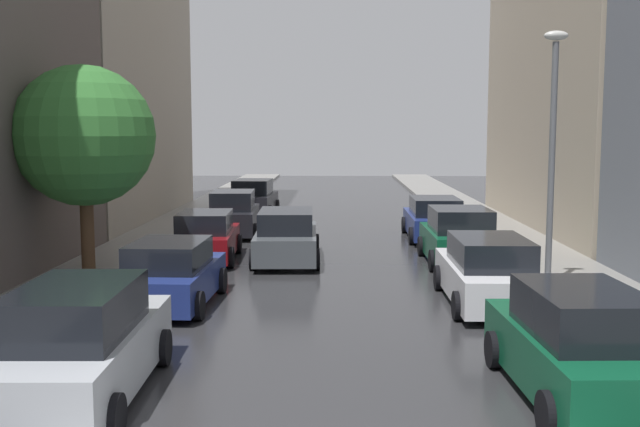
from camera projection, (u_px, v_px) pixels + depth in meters
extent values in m
cube|color=#2C2C2F|center=(333.00, 231.00, 30.33)|extent=(28.00, 72.00, 0.04)
cube|color=gray|center=(175.00, 228.00, 30.47)|extent=(3.00, 72.00, 0.15)
cube|color=gray|center=(493.00, 229.00, 30.17)|extent=(3.00, 72.00, 0.15)
cube|color=#B2B7BF|center=(82.00, 358.00, 11.35)|extent=(1.91, 4.82, 0.90)
cube|color=black|center=(75.00, 310.00, 11.03)|extent=(1.64, 2.67, 0.74)
cylinder|color=black|center=(60.00, 348.00, 12.95)|extent=(0.24, 0.65, 0.64)
cylinder|color=black|center=(163.00, 348.00, 12.96)|extent=(0.24, 0.65, 0.64)
cylinder|color=black|center=(113.00, 417.00, 9.83)|extent=(0.24, 0.65, 0.64)
cube|color=navy|center=(172.00, 282.00, 17.40)|extent=(1.95, 4.16, 0.75)
cube|color=black|center=(169.00, 255.00, 17.12)|extent=(1.67, 2.30, 0.62)
cylinder|color=black|center=(150.00, 280.00, 18.82)|extent=(0.24, 0.65, 0.64)
cylinder|color=black|center=(221.00, 280.00, 18.72)|extent=(0.24, 0.65, 0.64)
cylinder|color=black|center=(115.00, 305.00, 16.13)|extent=(0.24, 0.65, 0.64)
cylinder|color=black|center=(198.00, 306.00, 16.03)|extent=(0.24, 0.65, 0.64)
cube|color=maroon|center=(206.00, 243.00, 23.38)|extent=(1.94, 4.13, 0.76)
cube|color=black|center=(205.00, 222.00, 23.10)|extent=(1.65, 2.30, 0.62)
cylinder|color=black|center=(185.00, 244.00, 24.72)|extent=(0.25, 0.65, 0.64)
cylinder|color=black|center=(238.00, 244.00, 24.76)|extent=(0.25, 0.65, 0.64)
cylinder|color=black|center=(171.00, 258.00, 22.06)|extent=(0.25, 0.65, 0.64)
cylinder|color=black|center=(230.00, 257.00, 22.10)|extent=(0.25, 0.65, 0.64)
cube|color=black|center=(234.00, 220.00, 28.96)|extent=(1.96, 4.28, 0.86)
cube|color=black|center=(233.00, 200.00, 28.66)|extent=(1.66, 2.38, 0.71)
cylinder|color=black|center=(215.00, 223.00, 30.35)|extent=(0.25, 0.65, 0.64)
cylinder|color=black|center=(258.00, 222.00, 30.39)|extent=(0.25, 0.65, 0.64)
cylinder|color=black|center=(206.00, 232.00, 27.59)|extent=(0.25, 0.65, 0.64)
cylinder|color=black|center=(254.00, 232.00, 27.63)|extent=(0.25, 0.65, 0.64)
cube|color=black|center=(253.00, 203.00, 35.61)|extent=(2.07, 4.15, 0.86)
cube|color=black|center=(253.00, 187.00, 35.32)|extent=(1.77, 2.31, 0.70)
cylinder|color=black|center=(239.00, 206.00, 37.03)|extent=(0.25, 0.65, 0.64)
cylinder|color=black|center=(277.00, 206.00, 36.91)|extent=(0.25, 0.65, 0.64)
cylinder|color=black|center=(229.00, 212.00, 34.37)|extent=(0.25, 0.65, 0.64)
cylinder|color=black|center=(269.00, 212.00, 34.24)|extent=(0.25, 0.65, 0.64)
cube|color=#0C4C2D|center=(576.00, 359.00, 11.37)|extent=(1.94, 4.51, 0.87)
cube|color=black|center=(583.00, 312.00, 11.06)|extent=(1.64, 2.50, 0.71)
cylinder|color=black|center=(494.00, 350.00, 12.84)|extent=(0.25, 0.65, 0.64)
cylinder|color=black|center=(595.00, 349.00, 12.87)|extent=(0.25, 0.65, 0.64)
cylinder|color=black|center=(549.00, 414.00, 9.93)|extent=(0.25, 0.65, 0.64)
cube|color=silver|center=(487.00, 280.00, 17.50)|extent=(1.86, 4.62, 0.80)
cube|color=black|center=(490.00, 251.00, 17.19)|extent=(1.63, 2.54, 0.65)
cylinder|color=black|center=(439.00, 278.00, 19.07)|extent=(0.22, 0.64, 0.64)
cylinder|color=black|center=(511.00, 278.00, 19.02)|extent=(0.22, 0.64, 0.64)
cylinder|color=black|center=(458.00, 306.00, 16.04)|extent=(0.22, 0.64, 0.64)
cylinder|color=black|center=(544.00, 306.00, 15.99)|extent=(0.22, 0.64, 0.64)
cube|color=#0C4C2D|center=(459.00, 244.00, 22.84)|extent=(1.97, 4.13, 0.86)
cube|color=black|center=(460.00, 220.00, 22.55)|extent=(1.72, 2.28, 0.70)
cylinder|color=black|center=(422.00, 246.00, 24.23)|extent=(0.23, 0.64, 0.64)
cylinder|color=black|center=(481.00, 246.00, 24.21)|extent=(0.23, 0.64, 0.64)
cylinder|color=black|center=(433.00, 261.00, 21.54)|extent=(0.23, 0.64, 0.64)
cylinder|color=black|center=(500.00, 261.00, 21.51)|extent=(0.23, 0.64, 0.64)
cube|color=navy|center=(434.00, 224.00, 28.04)|extent=(1.95, 4.67, 0.77)
cube|color=black|center=(435.00, 206.00, 27.73)|extent=(1.71, 2.57, 0.63)
cylinder|color=black|center=(405.00, 225.00, 29.62)|extent=(0.22, 0.64, 0.64)
cylinder|color=black|center=(453.00, 225.00, 29.57)|extent=(0.22, 0.64, 0.64)
cylinder|color=black|center=(412.00, 236.00, 26.57)|extent=(0.22, 0.64, 0.64)
cylinder|color=black|center=(466.00, 236.00, 26.52)|extent=(0.22, 0.64, 0.64)
cube|color=#474C51|center=(287.00, 243.00, 23.27)|extent=(2.01, 4.69, 0.80)
cube|color=black|center=(286.00, 221.00, 22.96)|extent=(1.71, 2.60, 0.65)
cylinder|color=black|center=(261.00, 243.00, 24.81)|extent=(0.24, 0.65, 0.64)
cylinder|color=black|center=(316.00, 243.00, 24.83)|extent=(0.24, 0.65, 0.64)
cylinder|color=black|center=(253.00, 259.00, 21.77)|extent=(0.24, 0.65, 0.64)
cylinder|color=black|center=(316.00, 259.00, 21.79)|extent=(0.24, 0.65, 0.64)
cylinder|color=#513823|center=(88.00, 236.00, 20.07)|extent=(0.36, 0.36, 2.20)
sphere|color=#327130|center=(84.00, 136.00, 19.77)|extent=(3.77, 3.77, 3.77)
cylinder|color=#595B60|center=(552.00, 166.00, 18.64)|extent=(0.16, 0.16, 6.12)
ellipsoid|color=beige|center=(556.00, 35.00, 18.28)|extent=(0.60, 0.28, 0.24)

